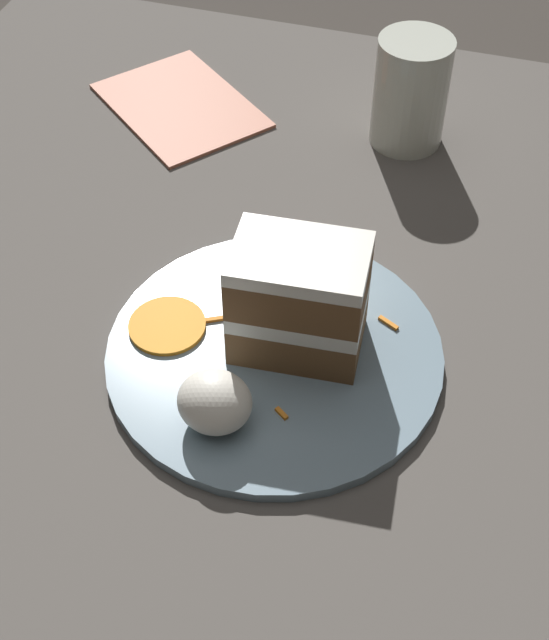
{
  "coord_description": "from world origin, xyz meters",
  "views": [
    {
      "loc": [
        -0.19,
        0.54,
        0.63
      ],
      "look_at": [
        -0.05,
        0.06,
        0.09
      ],
      "focal_mm": 50.0,
      "sensor_mm": 36.0,
      "label": 1
    }
  ],
  "objects_px": {
    "cream_dollop": "(215,402)",
    "drinking_glass": "(410,99)",
    "menu_card": "(180,105)",
    "cake_slice": "(299,300)",
    "plate": "(274,353)",
    "orange_garnish": "(167,326)"
  },
  "relations": [
    {
      "from": "cream_dollop",
      "to": "drinking_glass",
      "type": "height_order",
      "value": "drinking_glass"
    },
    {
      "from": "cream_dollop",
      "to": "menu_card",
      "type": "xyz_separation_m",
      "value": [
        0.19,
        -0.42,
        -0.03
      ]
    },
    {
      "from": "cake_slice",
      "to": "cream_dollop",
      "type": "distance_m",
      "value": 0.11
    },
    {
      "from": "plate",
      "to": "drinking_glass",
      "type": "bearing_deg",
      "value": -97.53
    },
    {
      "from": "orange_garnish",
      "to": "menu_card",
      "type": "height_order",
      "value": "orange_garnish"
    },
    {
      "from": "plate",
      "to": "drinking_glass",
      "type": "relative_size",
      "value": 2.42
    },
    {
      "from": "cream_dollop",
      "to": "orange_garnish",
      "type": "bearing_deg",
      "value": -48.03
    },
    {
      "from": "cake_slice",
      "to": "menu_card",
      "type": "xyz_separation_m",
      "value": [
        0.23,
        -0.32,
        -0.06
      ]
    },
    {
      "from": "cream_dollop",
      "to": "drinking_glass",
      "type": "distance_m",
      "value": 0.44
    },
    {
      "from": "drinking_glass",
      "to": "menu_card",
      "type": "distance_m",
      "value": 0.27
    },
    {
      "from": "orange_garnish",
      "to": "drinking_glass",
      "type": "height_order",
      "value": "drinking_glass"
    },
    {
      "from": "cake_slice",
      "to": "drinking_glass",
      "type": "xyz_separation_m",
      "value": [
        -0.03,
        -0.33,
        -0.01
      ]
    },
    {
      "from": "cake_slice",
      "to": "drinking_glass",
      "type": "distance_m",
      "value": 0.33
    },
    {
      "from": "plate",
      "to": "menu_card",
      "type": "height_order",
      "value": "plate"
    },
    {
      "from": "plate",
      "to": "drinking_glass",
      "type": "xyz_separation_m",
      "value": [
        -0.05,
        -0.35,
        0.05
      ]
    },
    {
      "from": "cake_slice",
      "to": "drinking_glass",
      "type": "relative_size",
      "value": 0.95
    },
    {
      "from": "cream_dollop",
      "to": "orange_garnish",
      "type": "distance_m",
      "value": 0.11
    },
    {
      "from": "menu_card",
      "to": "drinking_glass",
      "type": "bearing_deg",
      "value": -47.86
    },
    {
      "from": "cake_slice",
      "to": "menu_card",
      "type": "bearing_deg",
      "value": 31.44
    },
    {
      "from": "cream_dollop",
      "to": "menu_card",
      "type": "bearing_deg",
      "value": -65.28
    },
    {
      "from": "cream_dollop",
      "to": "orange_garnish",
      "type": "height_order",
      "value": "cream_dollop"
    },
    {
      "from": "drinking_glass",
      "to": "menu_card",
      "type": "height_order",
      "value": "drinking_glass"
    }
  ]
}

